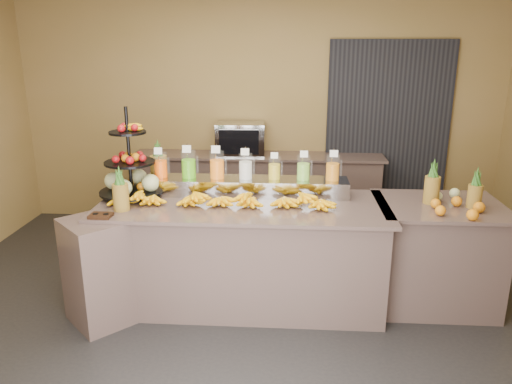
# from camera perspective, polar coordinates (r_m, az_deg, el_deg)

# --- Properties ---
(ground) EXTENTS (6.00, 6.00, 0.00)m
(ground) POSITION_cam_1_polar(r_m,az_deg,el_deg) (4.42, -1.76, -14.11)
(ground) COLOR black
(ground) RESTS_ON ground
(room_envelope) EXTENTS (6.04, 5.02, 2.82)m
(room_envelope) POSITION_cam_1_polar(r_m,az_deg,el_deg) (4.58, 1.37, 11.86)
(room_envelope) COLOR olive
(room_envelope) RESTS_ON ground
(buffet_counter) EXTENTS (2.75, 1.25, 0.93)m
(buffet_counter) POSITION_cam_1_polar(r_m,az_deg,el_deg) (4.45, -2.98, -7.17)
(buffet_counter) COLOR #856660
(buffet_counter) RESTS_ON ground
(right_counter) EXTENTS (1.08, 0.88, 0.93)m
(right_counter) POSITION_cam_1_polar(r_m,az_deg,el_deg) (4.73, 19.78, -6.65)
(right_counter) COLOR #856660
(right_counter) RESTS_ON ground
(back_ledge) EXTENTS (3.10, 0.55, 0.93)m
(back_ledge) POSITION_cam_1_polar(r_m,az_deg,el_deg) (6.30, 0.18, 0.19)
(back_ledge) COLOR #856660
(back_ledge) RESTS_ON ground
(pitcher_tray) EXTENTS (1.85, 0.30, 0.15)m
(pitcher_tray) POSITION_cam_1_polar(r_m,az_deg,el_deg) (4.55, -1.18, 0.65)
(pitcher_tray) COLOR gray
(pitcher_tray) RESTS_ON buffet_counter
(juice_pitcher_orange_a) EXTENTS (0.12, 0.13, 0.30)m
(juice_pitcher_orange_a) POSITION_cam_1_polar(r_m,az_deg,el_deg) (4.64, -10.85, 2.90)
(juice_pitcher_orange_a) COLOR silver
(juice_pitcher_orange_a) RESTS_ON pitcher_tray
(juice_pitcher_green) EXTENTS (0.13, 0.14, 0.32)m
(juice_pitcher_green) POSITION_cam_1_polar(r_m,az_deg,el_deg) (4.58, -7.70, 2.98)
(juice_pitcher_green) COLOR silver
(juice_pitcher_green) RESTS_ON pitcher_tray
(juice_pitcher_orange_b) EXTENTS (0.13, 0.14, 0.32)m
(juice_pitcher_orange_b) POSITION_cam_1_polar(r_m,az_deg,el_deg) (4.53, -4.47, 2.94)
(juice_pitcher_orange_b) COLOR silver
(juice_pitcher_orange_b) RESTS_ON pitcher_tray
(juice_pitcher_milk) EXTENTS (0.12, 0.13, 0.30)m
(juice_pitcher_milk) POSITION_cam_1_polar(r_m,az_deg,el_deg) (4.50, -1.19, 2.81)
(juice_pitcher_milk) COLOR silver
(juice_pitcher_milk) RESTS_ON pitcher_tray
(juice_pitcher_lemon) EXTENTS (0.11, 0.11, 0.27)m
(juice_pitcher_lemon) POSITION_cam_1_polar(r_m,az_deg,el_deg) (4.49, 2.12, 2.60)
(juice_pitcher_lemon) COLOR silver
(juice_pitcher_lemon) RESTS_ON pitcher_tray
(juice_pitcher_lime) EXTENTS (0.12, 0.12, 0.29)m
(juice_pitcher_lime) POSITION_cam_1_polar(r_m,az_deg,el_deg) (4.49, 5.44, 2.62)
(juice_pitcher_lime) COLOR silver
(juice_pitcher_lime) RESTS_ON pitcher_tray
(juice_pitcher_orange_c) EXTENTS (0.12, 0.13, 0.30)m
(juice_pitcher_orange_c) POSITION_cam_1_polar(r_m,az_deg,el_deg) (4.51, 8.75, 2.59)
(juice_pitcher_orange_c) COLOR silver
(juice_pitcher_orange_c) RESTS_ON pitcher_tray
(banana_heap) EXTENTS (1.94, 0.18, 0.16)m
(banana_heap) POSITION_cam_1_polar(r_m,az_deg,el_deg) (4.27, -4.33, -0.59)
(banana_heap) COLOR #E8AD0B
(banana_heap) RESTS_ON buffet_counter
(fruit_stand) EXTENTS (0.72, 0.72, 0.81)m
(fruit_stand) POSITION_cam_1_polar(r_m,az_deg,el_deg) (4.59, -13.72, 2.01)
(fruit_stand) COLOR black
(fruit_stand) RESTS_ON buffet_counter
(condiment_caddy) EXTENTS (0.18, 0.13, 0.03)m
(condiment_caddy) POSITION_cam_1_polar(r_m,az_deg,el_deg) (4.17, -17.31, -2.59)
(condiment_caddy) COLOR black
(condiment_caddy) RESTS_ON buffet_counter
(pineapple_left_a) EXTENTS (0.13, 0.13, 0.38)m
(pineapple_left_a) POSITION_cam_1_polar(r_m,az_deg,el_deg) (4.25, -15.21, -0.19)
(pineapple_left_a) COLOR brown
(pineapple_left_a) RESTS_ON buffet_counter
(pineapple_left_b) EXTENTS (0.16, 0.16, 0.46)m
(pineapple_left_b) POSITION_cam_1_polar(r_m,az_deg,el_deg) (4.88, -11.04, 2.69)
(pineapple_left_b) COLOR brown
(pineapple_left_b) RESTS_ON buffet_counter
(right_fruit_pile) EXTENTS (0.45, 0.43, 0.24)m
(right_fruit_pile) POSITION_cam_1_polar(r_m,az_deg,el_deg) (4.46, 21.65, -0.90)
(right_fruit_pile) COLOR brown
(right_fruit_pile) RESTS_ON right_counter
(oven_warmer) EXTENTS (0.60, 0.43, 0.39)m
(oven_warmer) POSITION_cam_1_polar(r_m,az_deg,el_deg) (6.16, -1.77, 6.12)
(oven_warmer) COLOR gray
(oven_warmer) RESTS_ON back_ledge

